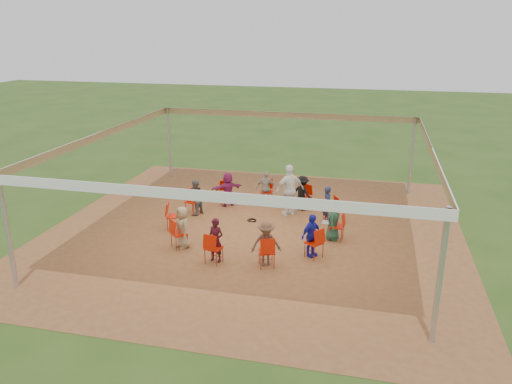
% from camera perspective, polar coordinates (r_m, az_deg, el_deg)
% --- Properties ---
extents(ground, '(80.00, 80.00, 0.00)m').
position_cam_1_polar(ground, '(16.16, -0.11, -4.36)').
color(ground, '#2C4816').
rests_on(ground, ground).
extents(dirt_patch, '(13.00, 13.00, 0.00)m').
position_cam_1_polar(dirt_patch, '(16.16, -0.11, -4.34)').
color(dirt_patch, brown).
rests_on(dirt_patch, ground).
extents(tent, '(10.33, 10.33, 3.00)m').
position_cam_1_polar(tent, '(15.40, -0.12, 3.81)').
color(tent, '#B2B2B7').
rests_on(tent, ground).
extents(chair_0, '(0.47, 0.45, 0.90)m').
position_cam_1_polar(chair_0, '(15.46, 9.20, -3.90)').
color(chair_0, red).
rests_on(chair_0, ground).
extents(chair_1, '(0.59, 0.58, 0.90)m').
position_cam_1_polar(chair_1, '(16.82, 8.54, -2.00)').
color(chair_1, red).
rests_on(chair_1, ground).
extents(chair_2, '(0.58, 0.59, 0.90)m').
position_cam_1_polar(chair_2, '(17.90, 5.52, -0.61)').
color(chair_2, red).
rests_on(chair_2, ground).
extents(chair_3, '(0.45, 0.47, 0.90)m').
position_cam_1_polar(chair_3, '(18.43, 1.22, 0.04)').
color(chair_3, red).
rests_on(chair_3, ground).
extents(chair_4, '(0.60, 0.60, 0.90)m').
position_cam_1_polar(chair_4, '(18.29, -3.36, -0.14)').
color(chair_4, red).
rests_on(chair_4, ground).
extents(chair_5, '(0.56, 0.55, 0.90)m').
position_cam_1_polar(chair_5, '(17.50, -7.24, -1.12)').
color(chair_5, red).
rests_on(chair_5, ground).
extents(chair_6, '(0.52, 0.50, 0.90)m').
position_cam_1_polar(chair_6, '(16.26, -9.39, -2.77)').
color(chair_6, red).
rests_on(chair_6, ground).
extents(chair_7, '(0.61, 0.61, 0.90)m').
position_cam_1_polar(chair_7, '(14.90, -8.77, -4.75)').
color(chair_7, red).
rests_on(chair_7, ground).
extents(chair_8, '(0.50, 0.52, 0.90)m').
position_cam_1_polar(chair_8, '(13.87, -4.86, -6.39)').
color(chair_8, red).
rests_on(chair_8, ground).
extents(chair_9, '(0.55, 0.56, 0.90)m').
position_cam_1_polar(chair_9, '(13.61, 1.22, -6.84)').
color(chair_9, red).
rests_on(chair_9, ground).
extents(chair_10, '(0.60, 0.60, 0.90)m').
position_cam_1_polar(chair_10, '(14.23, 6.66, -5.79)').
color(chair_10, red).
rests_on(chair_10, ground).
extents(person_seated_0, '(0.39, 0.64, 1.26)m').
position_cam_1_polar(person_seated_0, '(15.41, 8.79, -3.20)').
color(person_seated_0, '#234C35').
rests_on(person_seated_0, ground).
extents(person_seated_1, '(0.49, 0.55, 1.26)m').
position_cam_1_polar(person_seated_1, '(16.71, 8.19, -1.43)').
color(person_seated_1, '#1E2443').
rests_on(person_seated_1, ground).
extents(person_seated_2, '(0.91, 0.75, 1.26)m').
position_cam_1_polar(person_seated_2, '(17.75, 5.31, -0.13)').
color(person_seated_2, black).
rests_on(person_seated_2, ground).
extents(person_seated_3, '(0.77, 0.43, 1.26)m').
position_cam_1_polar(person_seated_3, '(18.26, 1.17, 0.48)').
color(person_seated_3, '#A8A395').
rests_on(person_seated_3, ground).
extents(person_seated_4, '(1.20, 1.05, 1.26)m').
position_cam_1_polar(person_seated_4, '(18.12, -3.24, 0.31)').
color(person_seated_4, '#8E2362').
rests_on(person_seated_4, ground).
extents(person_seated_5, '(0.55, 0.70, 1.26)m').
position_cam_1_polar(person_seated_5, '(17.37, -6.97, -0.61)').
color(person_seated_5, slate).
rests_on(person_seated_5, ground).
extents(person_seated_6, '(0.68, 0.68, 1.26)m').
position_cam_1_polar(person_seated_6, '(14.87, -8.38, -3.99)').
color(person_seated_6, tan).
rests_on(person_seated_6, ground).
extents(person_seated_7, '(0.51, 0.39, 1.26)m').
position_cam_1_polar(person_seated_7, '(13.89, -4.63, -5.51)').
color(person_seated_7, '#3A0C18').
rests_on(person_seated_7, ground).
extents(person_seated_8, '(0.91, 0.66, 1.26)m').
position_cam_1_polar(person_seated_8, '(13.64, 1.15, -5.91)').
color(person_seated_8, brown).
rests_on(person_seated_8, ground).
extents(person_seated_9, '(0.75, 0.82, 1.26)m').
position_cam_1_polar(person_seated_9, '(14.23, 6.34, -4.95)').
color(person_seated_9, '#1D21B1').
rests_on(person_seated_9, ground).
extents(standing_person, '(1.17, 1.07, 1.80)m').
position_cam_1_polar(standing_person, '(17.16, 3.88, 0.20)').
color(standing_person, white).
rests_on(standing_person, ground).
extents(cable_coil, '(0.36, 0.36, 0.03)m').
position_cam_1_polar(cable_coil, '(16.89, -0.44, -3.26)').
color(cable_coil, black).
rests_on(cable_coil, ground).
extents(laptop, '(0.28, 0.34, 0.22)m').
position_cam_1_polar(laptop, '(15.44, 8.19, -3.27)').
color(laptop, '#B7B7BC').
rests_on(laptop, ground).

